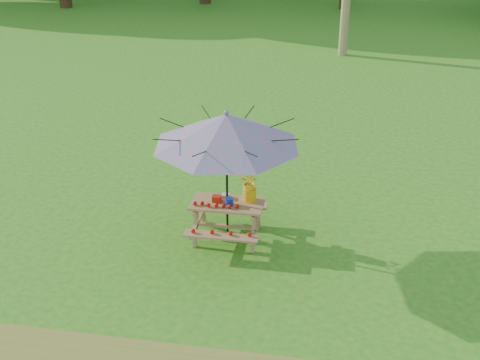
# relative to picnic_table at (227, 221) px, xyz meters

# --- Properties ---
(ground) EXTENTS (120.00, 120.00, 0.00)m
(ground) POSITION_rel_picnic_table_xyz_m (-1.29, -0.50, -0.33)
(ground) COLOR #2A7416
(ground) RESTS_ON ground
(picnic_table) EXTENTS (1.20, 1.32, 0.67)m
(picnic_table) POSITION_rel_picnic_table_xyz_m (0.00, 0.00, 0.00)
(picnic_table) COLOR #A5704A
(picnic_table) RESTS_ON ground
(patio_umbrella) EXTENTS (2.84, 2.84, 2.27)m
(patio_umbrella) POSITION_rel_picnic_table_xyz_m (0.00, 0.00, 1.62)
(patio_umbrella) COLOR black
(patio_umbrella) RESTS_ON ground
(produce_bins) EXTENTS (0.36, 0.37, 0.13)m
(produce_bins) POSITION_rel_picnic_table_xyz_m (-0.05, 0.01, 0.40)
(produce_bins) COLOR red
(produce_bins) RESTS_ON picnic_table
(tomatoes_row) EXTENTS (0.77, 0.13, 0.07)m
(tomatoes_row) POSITION_rel_picnic_table_xyz_m (-0.15, -0.18, 0.38)
(tomatoes_row) COLOR red
(tomatoes_row) RESTS_ON picnic_table
(flower_bucket) EXTENTS (0.34, 0.31, 0.49)m
(flower_bucket) POSITION_rel_picnic_table_xyz_m (0.35, 0.15, 0.60)
(flower_bucket) COLOR #F2A80C
(flower_bucket) RESTS_ON picnic_table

